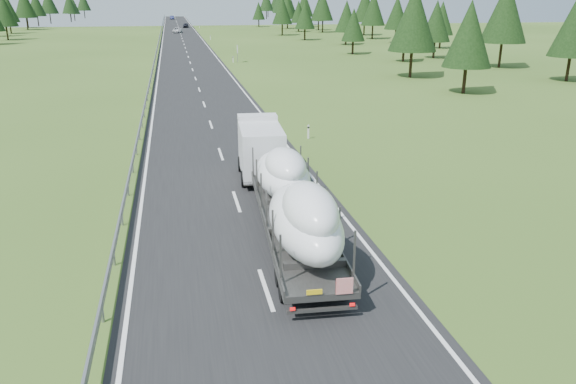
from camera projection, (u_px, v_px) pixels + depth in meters
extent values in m
cube|color=black|center=(186.00, 52.00, 103.62)|extent=(10.00, 400.00, 0.02)
cube|color=slate|center=(157.00, 49.00, 102.43)|extent=(0.08, 400.00, 0.32)
cube|color=silver|center=(308.00, 132.00, 39.88)|extent=(0.12, 0.07, 1.00)
cube|color=black|center=(308.00, 127.00, 39.78)|extent=(0.13, 0.08, 0.12)
cube|color=silver|center=(233.00, 59.00, 86.16)|extent=(0.12, 0.07, 1.00)
cube|color=black|center=(233.00, 57.00, 86.05)|extent=(0.13, 0.08, 0.12)
cube|color=silver|center=(210.00, 37.00, 132.44)|extent=(0.12, 0.07, 1.00)
cube|color=black|center=(210.00, 36.00, 132.33)|extent=(0.13, 0.08, 0.12)
cube|color=silver|center=(199.00, 27.00, 178.71)|extent=(0.12, 0.07, 1.00)
cube|color=black|center=(199.00, 26.00, 178.61)|extent=(0.13, 0.08, 0.12)
cube|color=silver|center=(193.00, 21.00, 224.99)|extent=(0.12, 0.07, 1.00)
cube|color=black|center=(193.00, 20.00, 224.88)|extent=(0.13, 0.08, 0.12)
cube|color=silver|center=(189.00, 17.00, 271.27)|extent=(0.12, 0.07, 1.00)
cube|color=black|center=(189.00, 16.00, 271.16)|extent=(0.13, 0.08, 0.12)
cube|color=silver|center=(186.00, 14.00, 317.54)|extent=(0.12, 0.07, 1.00)
cube|color=black|center=(186.00, 13.00, 317.44)|extent=(0.13, 0.08, 0.12)
cylinder|color=slate|center=(238.00, 56.00, 86.13)|extent=(0.08, 0.08, 2.00)
cube|color=silver|center=(237.00, 49.00, 85.80)|extent=(0.05, 0.90, 1.20)
cylinder|color=black|center=(568.00, 67.00, 66.71)|extent=(0.36, 0.36, 3.43)
cone|color=black|center=(575.00, 25.00, 65.14)|extent=(5.33, 5.33, 7.14)
cylinder|color=black|center=(500.00, 53.00, 79.57)|extent=(0.36, 0.36, 4.09)
cone|color=black|center=(506.00, 11.00, 77.69)|extent=(6.37, 6.37, 8.53)
cylinder|color=black|center=(434.00, 48.00, 92.11)|extent=(0.36, 0.36, 3.13)
cone|color=black|center=(436.00, 21.00, 90.68)|extent=(4.86, 4.86, 6.51)
cylinder|color=black|center=(440.00, 40.00, 109.48)|extent=(0.36, 0.36, 3.01)
cone|color=black|center=(442.00, 18.00, 108.10)|extent=(4.69, 4.69, 6.28)
cylinder|color=black|center=(396.00, 35.00, 122.58)|extent=(0.36, 0.36, 3.37)
cone|color=black|center=(397.00, 12.00, 121.04)|extent=(5.25, 5.25, 7.02)
cylinder|color=black|center=(372.00, 31.00, 134.07)|extent=(0.36, 0.36, 3.69)
cone|color=black|center=(374.00, 8.00, 132.38)|extent=(5.73, 5.73, 7.68)
cylinder|color=black|center=(364.00, 27.00, 147.09)|extent=(0.36, 0.36, 4.00)
cone|color=black|center=(365.00, 5.00, 145.26)|extent=(6.22, 6.22, 8.34)
cylinder|color=black|center=(323.00, 25.00, 158.74)|extent=(0.36, 0.36, 3.81)
cone|color=black|center=(323.00, 6.00, 157.00)|extent=(5.93, 5.93, 7.94)
cylinder|color=black|center=(318.00, 25.00, 170.06)|extent=(0.36, 0.36, 3.17)
cone|color=black|center=(319.00, 9.00, 168.61)|extent=(4.93, 4.93, 6.60)
cylinder|color=black|center=(304.00, 21.00, 186.87)|extent=(0.36, 0.36, 3.91)
cone|color=black|center=(304.00, 4.00, 185.09)|extent=(6.07, 6.07, 8.14)
cylinder|color=black|center=(304.00, 19.00, 200.25)|extent=(0.36, 0.36, 3.93)
cone|color=black|center=(304.00, 3.00, 198.45)|extent=(6.11, 6.11, 8.19)
cylinder|color=black|center=(287.00, 18.00, 208.03)|extent=(0.36, 0.36, 4.23)
cone|color=black|center=(287.00, 1.00, 206.10)|extent=(6.57, 6.57, 8.80)
cylinder|color=black|center=(280.00, 17.00, 225.78)|extent=(0.36, 0.36, 4.03)
cone|color=black|center=(280.00, 2.00, 223.94)|extent=(6.27, 6.27, 8.40)
cylinder|color=black|center=(280.00, 15.00, 238.73)|extent=(0.36, 0.36, 4.16)
cone|color=black|center=(279.00, 1.00, 236.83)|extent=(6.46, 6.46, 8.66)
cylinder|color=black|center=(266.00, 14.00, 251.42)|extent=(0.36, 0.36, 4.21)
cone|color=black|center=(266.00, 1.00, 249.49)|extent=(6.55, 6.55, 8.77)
cylinder|color=black|center=(276.00, 14.00, 260.96)|extent=(0.36, 0.36, 4.06)
cone|color=black|center=(276.00, 1.00, 259.11)|extent=(6.31, 6.31, 8.46)
cylinder|color=black|center=(268.00, 13.00, 278.09)|extent=(0.36, 0.36, 3.58)
cone|color=black|center=(268.00, 3.00, 276.45)|extent=(5.57, 5.57, 7.46)
cylinder|color=black|center=(465.00, 78.00, 58.35)|extent=(0.36, 0.36, 3.20)
cone|color=black|center=(469.00, 34.00, 56.89)|extent=(4.98, 4.98, 6.67)
cylinder|color=black|center=(411.00, 62.00, 69.89)|extent=(0.36, 0.36, 3.80)
cone|color=black|center=(414.00, 18.00, 68.16)|extent=(5.91, 5.91, 7.92)
cylinder|color=black|center=(403.00, 52.00, 87.15)|extent=(0.36, 0.36, 2.80)
cone|color=black|center=(405.00, 26.00, 85.87)|extent=(4.35, 4.35, 5.83)
cylinder|color=black|center=(353.00, 46.00, 98.50)|extent=(0.36, 0.36, 2.65)
cone|color=black|center=(354.00, 25.00, 97.29)|extent=(4.12, 4.12, 5.52)
cylinder|color=black|center=(346.00, 37.00, 117.80)|extent=(0.36, 0.36, 3.06)
cone|color=black|center=(347.00, 16.00, 116.40)|extent=(4.76, 4.76, 6.37)
cylinder|color=black|center=(305.00, 33.00, 130.60)|extent=(0.36, 0.36, 2.99)
cone|color=black|center=(305.00, 15.00, 129.23)|extent=(4.65, 4.65, 6.22)
cylinder|color=black|center=(282.00, 29.00, 146.57)|extent=(0.36, 0.36, 3.37)
cone|color=black|center=(282.00, 10.00, 145.03)|extent=(5.24, 5.24, 7.02)
cylinder|color=black|center=(299.00, 26.00, 162.29)|extent=(0.36, 0.36, 2.92)
cone|color=black|center=(299.00, 12.00, 160.96)|extent=(4.55, 4.55, 6.09)
cylinder|color=black|center=(287.00, 23.00, 178.06)|extent=(0.36, 0.36, 3.50)
cone|color=black|center=(287.00, 7.00, 176.46)|extent=(5.44, 5.44, 7.29)
cylinder|color=black|center=(259.00, 23.00, 188.43)|extent=(0.36, 0.36, 2.73)
cone|color=black|center=(259.00, 11.00, 187.18)|extent=(4.25, 4.25, 5.69)
cylinder|color=black|center=(7.00, 32.00, 130.82)|extent=(0.36, 0.36, 3.60)
cone|color=black|center=(3.00, 10.00, 129.18)|extent=(5.59, 5.59, 7.49)
cylinder|color=black|center=(10.00, 27.00, 153.70)|extent=(0.36, 0.36, 3.55)
cone|color=black|center=(7.00, 8.00, 152.07)|extent=(5.53, 5.53, 7.40)
cylinder|color=black|center=(27.00, 23.00, 170.63)|extent=(0.36, 0.36, 4.19)
cone|color=black|center=(24.00, 3.00, 168.71)|extent=(6.52, 6.52, 8.73)
cylinder|color=black|center=(28.00, 22.00, 182.95)|extent=(0.36, 0.36, 3.76)
cone|color=black|center=(25.00, 5.00, 181.23)|extent=(5.84, 5.84, 7.82)
cylinder|color=black|center=(38.00, 20.00, 191.79)|extent=(0.36, 0.36, 3.92)
cone|color=black|center=(36.00, 4.00, 190.00)|extent=(6.10, 6.10, 8.17)
cylinder|color=black|center=(50.00, 18.00, 209.38)|extent=(0.36, 0.36, 4.26)
cone|color=black|center=(48.00, 1.00, 207.43)|extent=(6.63, 6.63, 8.88)
cylinder|color=black|center=(71.00, 17.00, 222.97)|extent=(0.36, 0.36, 3.85)
cone|color=black|center=(69.00, 3.00, 221.21)|extent=(5.99, 5.99, 8.02)
cylinder|color=black|center=(75.00, 17.00, 236.25)|extent=(0.36, 0.36, 3.20)
cone|color=black|center=(73.00, 6.00, 234.79)|extent=(4.97, 4.97, 6.66)
cylinder|color=black|center=(71.00, 16.00, 244.06)|extent=(0.36, 0.36, 3.61)
cone|color=black|center=(69.00, 3.00, 242.41)|extent=(5.61, 5.61, 7.52)
cylinder|color=black|center=(85.00, 14.00, 261.76)|extent=(0.36, 0.36, 4.11)
cone|color=black|center=(83.00, 1.00, 259.88)|extent=(6.39, 6.39, 8.56)
cube|color=silver|center=(261.00, 149.00, 30.64)|extent=(2.50, 4.59, 2.50)
cube|color=black|center=(255.00, 132.00, 32.60)|extent=(2.06, 0.19, 1.25)
cube|color=silver|center=(255.00, 117.00, 32.01)|extent=(2.29, 1.20, 0.27)
cube|color=#4E4D4A|center=(264.00, 175.00, 30.21)|extent=(2.39, 2.81, 0.22)
cylinder|color=black|center=(239.00, 164.00, 32.35)|extent=(0.37, 0.91, 0.89)
cylinder|color=black|center=(274.00, 162.00, 32.73)|extent=(0.37, 0.91, 0.89)
cylinder|color=black|center=(246.00, 179.00, 29.70)|extent=(0.37, 0.91, 0.89)
cylinder|color=black|center=(284.00, 177.00, 30.09)|extent=(0.37, 0.91, 0.89)
cube|color=#4E4D4A|center=(293.00, 222.00, 23.08)|extent=(3.16, 12.63, 0.23)
cube|color=#4E4D4A|center=(264.00, 219.00, 22.78)|extent=(0.80, 12.49, 0.21)
cube|color=#4E4D4A|center=(321.00, 215.00, 23.23)|extent=(0.80, 12.49, 0.21)
cube|color=#4E4D4A|center=(291.00, 260.00, 17.58)|extent=(0.07, 0.07, 1.70)
cube|color=#4E4D4A|center=(363.00, 253.00, 18.02)|extent=(0.07, 0.07, 1.70)
cube|color=#4E4D4A|center=(279.00, 233.00, 19.56)|extent=(0.07, 0.07, 1.70)
cube|color=#4E4D4A|center=(344.00, 228.00, 20.00)|extent=(0.07, 0.07, 1.70)
cube|color=#4E4D4A|center=(268.00, 211.00, 21.54)|extent=(0.07, 0.07, 1.70)
cube|color=#4E4D4A|center=(328.00, 207.00, 21.99)|extent=(0.07, 0.07, 1.70)
cube|color=#4E4D4A|center=(260.00, 193.00, 23.53)|extent=(0.07, 0.07, 1.70)
cube|color=#4E4D4A|center=(315.00, 190.00, 23.97)|extent=(0.07, 0.07, 1.70)
cube|color=#4E4D4A|center=(253.00, 178.00, 25.51)|extent=(0.07, 0.07, 1.70)
cube|color=#4E4D4A|center=(304.00, 175.00, 25.96)|extent=(0.07, 0.07, 1.70)
cube|color=#4E4D4A|center=(247.00, 165.00, 27.50)|extent=(0.07, 0.07, 1.70)
cube|color=#4E4D4A|center=(294.00, 162.00, 27.94)|extent=(0.07, 0.07, 1.70)
cylinder|color=black|center=(294.00, 289.00, 18.55)|extent=(0.41, 0.91, 0.89)
cylinder|color=black|center=(351.00, 283.00, 18.92)|extent=(0.41, 0.91, 0.89)
cylinder|color=black|center=(287.00, 274.00, 19.54)|extent=(0.41, 0.91, 0.89)
cylinder|color=black|center=(342.00, 269.00, 19.91)|extent=(0.41, 0.91, 0.89)
cube|color=#4E4D4A|center=(334.00, 308.00, 17.47)|extent=(2.24, 0.24, 0.11)
cube|color=red|center=(356.00, 284.00, 17.27)|extent=(0.54, 0.07, 0.54)
cube|color=yellow|center=(326.00, 291.00, 17.14)|extent=(0.49, 0.07, 0.16)
cube|color=red|center=(305.00, 309.00, 17.19)|extent=(0.16, 0.06, 0.09)
cube|color=red|center=(363.00, 303.00, 17.54)|extent=(0.16, 0.06, 0.09)
ellipsoid|color=white|center=(309.00, 221.00, 20.04)|extent=(2.73, 6.18, 2.11)
ellipsoid|color=white|center=(315.00, 209.00, 19.10)|extent=(2.03, 3.93, 1.69)
ellipsoid|color=white|center=(278.00, 175.00, 25.71)|extent=(2.64, 5.54, 1.83)
ellipsoid|color=white|center=(281.00, 166.00, 24.88)|extent=(1.97, 3.53, 1.47)
imported|color=silver|center=(177.00, 30.00, 156.98)|extent=(2.76, 5.26, 1.41)
imported|color=black|center=(186.00, 25.00, 183.36)|extent=(2.00, 4.43, 1.48)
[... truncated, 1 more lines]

